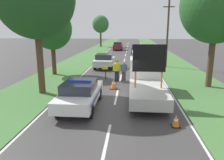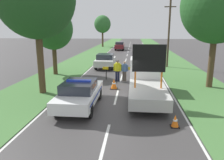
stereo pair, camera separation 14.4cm
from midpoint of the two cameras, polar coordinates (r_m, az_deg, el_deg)
The scene contains 20 objects.
ground_plane at distance 12.60m, azimuth 1.10°, elevation -5.95°, with size 160.00×160.00×0.00m, color #3D3A3A.
lane_markings at distance 31.98m, azimuth 3.93°, elevation 5.83°, with size 7.20×74.43×0.01m.
grass_verge_left at distance 32.83m, azimuth -6.32°, elevation 5.99°, with size 4.34×120.00×0.03m.
grass_verge_right at distance 32.50m, azimuth 14.30°, elevation 5.59°, with size 4.34×120.00×0.03m.
police_car at distance 11.85m, azimuth -8.05°, elevation -3.47°, with size 1.85×4.68×1.54m.
work_truck at distance 13.83m, azimuth 9.21°, elevation 0.20°, with size 2.04×6.23×3.35m.
road_barrier at distance 17.98m, azimuth 2.41°, elevation 2.83°, with size 2.93×0.08×1.07m.
police_officer at distance 17.40m, azimuth 1.67°, elevation 2.92°, with size 0.62×0.39×1.71m.
pedestrian_civilian at distance 17.52m, azimuth 3.50°, elevation 2.74°, with size 0.58×0.37×1.62m.
traffic_cone_near_police at distance 17.46m, azimuth 8.17°, elevation 0.48°, with size 0.47×0.47×0.64m.
traffic_cone_centre_front at distance 9.97m, azimuth 16.57°, elevation -10.26°, with size 0.38×0.38×0.53m.
traffic_cone_near_truck at distance 15.35m, azimuth 0.78°, elevation -1.03°, with size 0.52×0.52×0.71m.
queued_car_van_white at distance 23.66m, azimuth -1.55°, elevation 5.08°, with size 1.92×4.10×1.50m.
queued_car_sedan_silver at distance 30.59m, azimuth 7.42°, elevation 6.85°, with size 1.76×4.56×1.45m.
queued_car_hatch_blue at distance 38.02m, azimuth 6.93°, elevation 8.13°, with size 1.80×4.55×1.49m.
queued_car_wagon_maroon at distance 43.38m, azimuth 2.09°, elevation 8.91°, with size 1.72×3.90×1.60m.
roadside_tree_near_left at distance 20.51m, azimuth -14.97°, elevation 12.72°, with size 3.51×3.51×5.97m.
roadside_tree_near_right at distance 51.38m, azimuth -2.42°, elevation 14.35°, with size 3.75×3.75×7.09m.
roadside_tree_mid_right at distance 16.95m, azimuth 26.05°, elevation 17.01°, with size 4.82×4.82×8.18m.
utility_pole at distance 24.58m, azimuth 14.79°, elevation 11.70°, with size 1.20×0.20×7.06m.
Camera 2 is at (0.99, -11.85, 4.16)m, focal length 35.00 mm.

